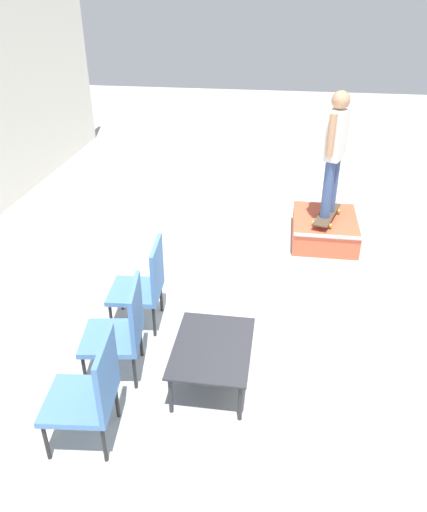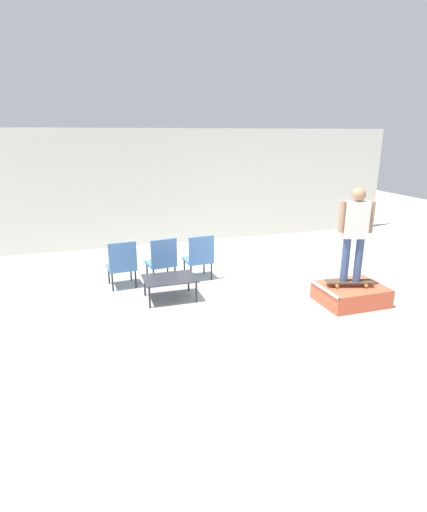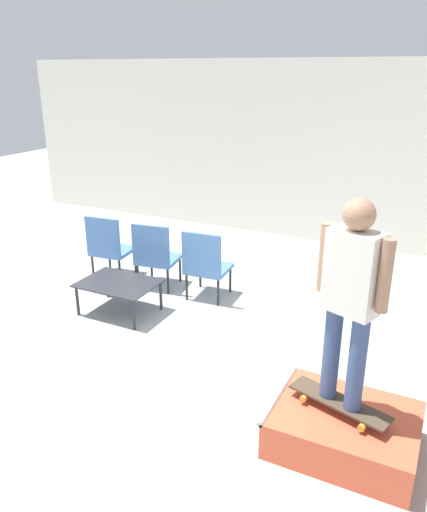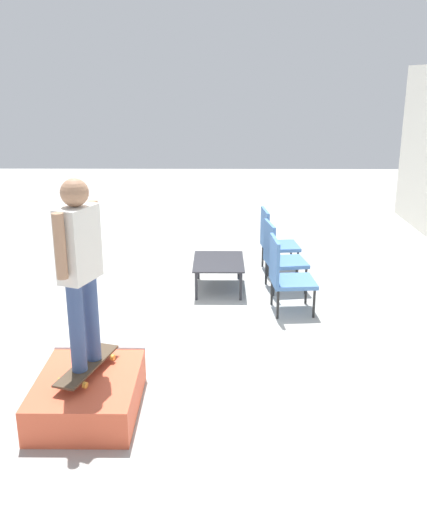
# 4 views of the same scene
# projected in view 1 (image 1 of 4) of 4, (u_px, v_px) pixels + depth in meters

# --- Properties ---
(ground_plane) EXTENTS (24.00, 24.00, 0.00)m
(ground_plane) POSITION_uv_depth(u_px,v_px,m) (290.00, 303.00, 5.63)
(ground_plane) COLOR #A8A8A3
(skate_ramp_box) EXTENTS (1.13, 0.86, 0.35)m
(skate_ramp_box) POSITION_uv_depth(u_px,v_px,m) (324.00, 229.00, 6.92)
(skate_ramp_box) COLOR #DB5638
(skate_ramp_box) RESTS_ON ground_plane
(skateboard_on_ramp) EXTENTS (0.84, 0.42, 0.07)m
(skateboard_on_ramp) POSITION_uv_depth(u_px,v_px,m) (327.00, 215.00, 6.75)
(skateboard_on_ramp) COLOR #473828
(skateboard_on_ramp) RESTS_ON skate_ramp_box
(person_skater) EXTENTS (0.54, 0.32, 1.62)m
(person_skater) POSITION_uv_depth(u_px,v_px,m) (335.00, 145.00, 6.28)
(person_skater) COLOR #384C7A
(person_skater) RESTS_ON skateboard_on_ramp
(coffee_table) EXTENTS (0.93, 0.68, 0.40)m
(coffee_table) POSITION_uv_depth(u_px,v_px,m) (212.00, 350.00, 4.37)
(coffee_table) COLOR #2D2D33
(coffee_table) RESTS_ON ground_plane
(patio_chair_left) EXTENTS (0.57, 0.57, 0.94)m
(patio_chair_left) POSITION_uv_depth(u_px,v_px,m) (91.00, 391.00, 3.76)
(patio_chair_left) COLOR black
(patio_chair_left) RESTS_ON ground_plane
(patio_chair_center) EXTENTS (0.59, 0.59, 0.94)m
(patio_chair_center) POSITION_uv_depth(u_px,v_px,m) (122.00, 328.00, 4.42)
(patio_chair_center) COLOR black
(patio_chair_center) RESTS_ON ground_plane
(patio_chair_right) EXTENTS (0.56, 0.56, 0.94)m
(patio_chair_right) POSITION_uv_depth(u_px,v_px,m) (145.00, 283.00, 5.08)
(patio_chair_right) COLOR black
(patio_chair_right) RESTS_ON ground_plane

